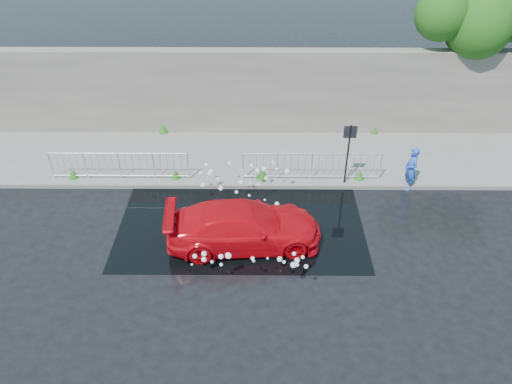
# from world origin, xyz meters

# --- Properties ---
(ground) EXTENTS (90.00, 90.00, 0.00)m
(ground) POSITION_xyz_m (0.00, 0.00, 0.00)
(ground) COLOR black
(ground) RESTS_ON ground
(pavement) EXTENTS (30.00, 4.00, 0.15)m
(pavement) POSITION_xyz_m (0.00, 5.00, 0.07)
(pavement) COLOR slate
(pavement) RESTS_ON ground
(curb) EXTENTS (30.00, 0.25, 0.16)m
(curb) POSITION_xyz_m (0.00, 3.00, 0.08)
(curb) COLOR slate
(curb) RESTS_ON ground
(retaining_wall) EXTENTS (30.00, 0.60, 3.50)m
(retaining_wall) POSITION_xyz_m (0.00, 7.20, 1.90)
(retaining_wall) COLOR #635B53
(retaining_wall) RESTS_ON pavement
(puddle) EXTENTS (8.00, 5.00, 0.01)m
(puddle) POSITION_xyz_m (0.50, 1.00, 0.01)
(puddle) COLOR black
(puddle) RESTS_ON ground
(sign_post) EXTENTS (0.45, 0.06, 2.50)m
(sign_post) POSITION_xyz_m (4.20, 3.10, 1.72)
(sign_post) COLOR black
(sign_post) RESTS_ON ground
(tree) EXTENTS (5.28, 2.65, 6.45)m
(tree) POSITION_xyz_m (9.74, 7.41, 4.86)
(tree) COLOR #332114
(tree) RESTS_ON ground
(railing_left) EXTENTS (5.05, 0.05, 1.10)m
(railing_left) POSITION_xyz_m (-4.00, 3.35, 0.74)
(railing_left) COLOR silver
(railing_left) RESTS_ON pavement
(railing_right) EXTENTS (5.05, 0.05, 1.10)m
(railing_right) POSITION_xyz_m (3.00, 3.35, 0.74)
(railing_right) COLOR silver
(railing_right) RESTS_ON pavement
(weeds) EXTENTS (12.17, 3.93, 0.42)m
(weeds) POSITION_xyz_m (-0.30, 4.46, 0.33)
(weeds) COLOR #265617
(weeds) RESTS_ON pavement
(water_spray) EXTENTS (3.57, 5.43, 1.09)m
(water_spray) POSITION_xyz_m (0.66, 0.64, 0.73)
(water_spray) COLOR white
(water_spray) RESTS_ON ground
(red_car) EXTENTS (4.90, 2.32, 1.38)m
(red_car) POSITION_xyz_m (0.63, -0.07, 0.69)
(red_car) COLOR red
(red_car) RESTS_ON ground
(person) EXTENTS (0.49, 0.67, 1.67)m
(person) POSITION_xyz_m (6.50, 3.00, 0.83)
(person) COLOR blue
(person) RESTS_ON ground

